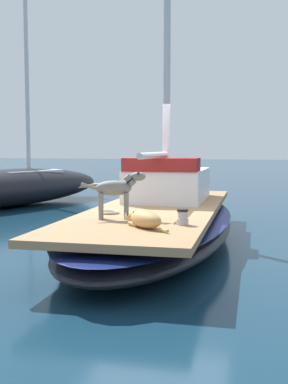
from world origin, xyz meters
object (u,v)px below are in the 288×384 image
(dog_grey, at_px, (117,190))
(moored_boat_port_side, at_px, (11,186))
(deck_winch, at_px, (183,217))
(dog_tan, at_px, (144,219))
(coiled_rope, at_px, (109,212))
(sailboat_main, at_px, (157,225))

(dog_grey, relative_size, moored_boat_port_side, 0.13)
(dog_grey, bearing_deg, deck_winch, -17.73)
(dog_tan, distance_m, dog_grey, 0.92)
(dog_tan, xyz_separation_m, dog_grey, (-0.55, 0.66, 0.32))
(dog_tan, bearing_deg, coiled_rope, 125.45)
(dog_grey, relative_size, deck_winch, 4.39)
(deck_winch, relative_size, coiled_rope, 0.65)
(coiled_rope, bearing_deg, dog_tan, -54.55)
(dog_tan, distance_m, deck_winch, 0.56)
(sailboat_main, height_order, moored_boat_port_side, moored_boat_port_side)
(dog_tan, height_order, moored_boat_port_side, moored_boat_port_side)
(sailboat_main, height_order, dog_tan, dog_tan)
(deck_winch, height_order, coiled_rope, deck_winch)
(dog_grey, bearing_deg, sailboat_main, 79.16)
(dog_tan, bearing_deg, dog_grey, 130.03)
(coiled_rope, height_order, moored_boat_port_side, moored_boat_port_side)
(dog_tan, bearing_deg, moored_boat_port_side, 129.52)
(dog_tan, height_order, dog_grey, dog_grey)
(dog_grey, bearing_deg, coiled_rope, 118.60)
(sailboat_main, distance_m, moored_boat_port_side, 6.88)
(deck_winch, xyz_separation_m, moored_boat_port_side, (-5.93, 6.30, -0.19))
(sailboat_main, relative_size, coiled_rope, 22.34)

